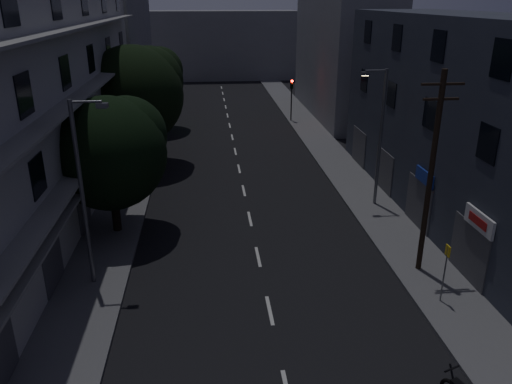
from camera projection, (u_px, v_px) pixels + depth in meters
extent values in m
plane|color=black|center=(239.00, 167.00, 37.26)|extent=(160.00, 160.00, 0.00)
cube|color=#565659|center=(137.00, 169.00, 36.54)|extent=(3.00, 90.00, 0.15)
cube|color=#565659|center=(337.00, 163.00, 37.94)|extent=(3.00, 90.00, 0.15)
cube|color=beige|center=(270.00, 310.00, 20.11)|extent=(0.15, 2.00, 0.01)
cube|color=beige|center=(258.00, 257.00, 24.28)|extent=(0.15, 2.00, 0.01)
cube|color=beige|center=(250.00, 219.00, 28.45)|extent=(0.15, 2.00, 0.01)
cube|color=beige|center=(244.00, 190.00, 32.63)|extent=(0.15, 2.00, 0.01)
cube|color=beige|center=(239.00, 169.00, 36.80)|extent=(0.15, 2.00, 0.01)
cube|color=beige|center=(235.00, 151.00, 40.97)|extent=(0.15, 2.00, 0.01)
cube|color=beige|center=(232.00, 137.00, 45.14)|extent=(0.15, 2.00, 0.01)
cube|color=beige|center=(230.00, 125.00, 49.31)|extent=(0.15, 2.00, 0.01)
cube|color=beige|center=(228.00, 115.00, 53.49)|extent=(0.15, 2.00, 0.01)
cube|color=beige|center=(226.00, 107.00, 57.66)|extent=(0.15, 2.00, 0.01)
cube|color=beige|center=(224.00, 100.00, 61.83)|extent=(0.15, 2.00, 0.01)
cube|color=beige|center=(223.00, 93.00, 66.00)|extent=(0.15, 2.00, 0.01)
cube|color=beige|center=(221.00, 88.00, 70.17)|extent=(0.15, 2.00, 0.01)
cube|color=#B0AFAA|center=(26.00, 92.00, 27.11)|extent=(6.00, 36.00, 14.00)
cube|color=black|center=(50.00, 248.00, 20.86)|extent=(0.06, 1.60, 1.60)
cube|color=black|center=(82.00, 195.00, 26.43)|extent=(0.06, 1.60, 1.60)
cube|color=black|center=(103.00, 161.00, 31.99)|extent=(0.06, 1.60, 1.60)
cube|color=black|center=(118.00, 137.00, 37.55)|extent=(0.06, 1.60, 1.60)
cube|color=black|center=(129.00, 119.00, 43.11)|extent=(0.06, 1.60, 1.60)
cube|color=black|center=(38.00, 176.00, 19.70)|extent=(0.06, 1.60, 1.60)
cube|color=black|center=(74.00, 137.00, 25.27)|extent=(0.06, 1.60, 1.60)
cube|color=black|center=(97.00, 112.00, 30.83)|extent=(0.06, 1.60, 1.60)
cube|color=black|center=(113.00, 94.00, 36.39)|extent=(0.06, 1.60, 1.60)
cube|color=black|center=(125.00, 82.00, 41.95)|extent=(0.06, 1.60, 1.60)
cube|color=black|center=(24.00, 95.00, 18.54)|extent=(0.06, 1.60, 1.60)
cube|color=black|center=(65.00, 72.00, 24.10)|extent=(0.06, 1.60, 1.60)
cube|color=black|center=(91.00, 59.00, 29.67)|extent=(0.06, 1.60, 1.60)
cube|color=black|center=(108.00, 49.00, 35.23)|extent=(0.06, 1.60, 1.60)
cube|color=black|center=(121.00, 42.00, 40.79)|extent=(0.06, 1.60, 1.60)
cube|color=black|center=(9.00, 3.00, 17.38)|extent=(0.06, 1.60, 1.60)
cube|color=black|center=(56.00, 2.00, 22.94)|extent=(0.06, 1.60, 1.60)
cube|color=black|center=(84.00, 1.00, 28.50)|extent=(0.06, 1.60, 1.60)
cube|color=black|center=(103.00, 1.00, 34.07)|extent=(0.06, 1.60, 1.60)
cube|color=black|center=(117.00, 0.00, 39.63)|extent=(0.06, 1.60, 1.60)
cube|color=gray|center=(98.00, 143.00, 28.53)|extent=(1.00, 32.40, 0.12)
cube|color=gray|center=(91.00, 87.00, 27.37)|extent=(1.00, 32.40, 0.12)
cube|color=gray|center=(84.00, 26.00, 26.20)|extent=(1.00, 32.40, 0.12)
cube|color=gray|center=(98.00, 158.00, 28.84)|extent=(0.80, 32.40, 0.12)
cube|color=#424247|center=(52.00, 260.00, 21.08)|extent=(0.06, 2.40, 2.40)
cube|color=#424247|center=(84.00, 206.00, 26.65)|extent=(0.06, 2.40, 2.40)
cube|color=#424247|center=(104.00, 170.00, 32.21)|extent=(0.06, 2.40, 2.40)
cube|color=#424247|center=(119.00, 145.00, 37.77)|extent=(0.06, 2.40, 2.40)
cube|color=#424247|center=(129.00, 126.00, 43.33)|extent=(0.06, 2.40, 2.40)
cube|color=#2D313D|center=(479.00, 126.00, 26.19)|extent=(6.00, 28.00, 11.00)
cube|color=black|center=(488.00, 143.00, 20.06)|extent=(0.06, 1.40, 1.50)
cube|color=black|center=(430.00, 114.00, 25.15)|extent=(0.06, 1.40, 1.50)
cube|color=black|center=(391.00, 94.00, 30.25)|extent=(0.06, 1.40, 1.50)
cube|color=black|center=(364.00, 81.00, 35.35)|extent=(0.06, 1.40, 1.50)
cube|color=black|center=(502.00, 59.00, 18.86)|extent=(0.06, 1.40, 1.50)
cube|color=black|center=(439.00, 46.00, 23.96)|extent=(0.06, 1.40, 1.50)
cube|color=black|center=(397.00, 38.00, 29.06)|extent=(0.06, 1.40, 1.50)
cube|color=black|center=(368.00, 32.00, 34.15)|extent=(0.06, 1.40, 1.50)
cube|color=#424247|center=(469.00, 251.00, 21.83)|extent=(0.06, 3.00, 2.60)
cube|color=#424247|center=(418.00, 204.00, 26.93)|extent=(0.06, 3.00, 2.60)
cube|color=#424247|center=(384.00, 171.00, 32.03)|extent=(0.06, 3.00, 2.60)
cube|color=#424247|center=(359.00, 147.00, 37.13)|extent=(0.06, 3.00, 2.60)
cube|color=silver|center=(479.00, 221.00, 20.75)|extent=(0.12, 2.20, 0.80)
cube|color=#B21414|center=(477.00, 221.00, 20.74)|extent=(0.02, 1.40, 0.36)
cube|color=navy|center=(425.00, 177.00, 25.85)|extent=(0.12, 2.00, 0.70)
cube|color=slate|center=(114.00, 35.00, 54.56)|extent=(6.00, 20.00, 16.00)
cube|color=slate|center=(342.00, 52.00, 51.79)|extent=(6.00, 20.00, 13.00)
cube|color=slate|center=(218.00, 45.00, 77.17)|extent=(24.00, 8.00, 10.00)
cylinder|color=black|center=(114.00, 196.00, 26.08)|extent=(0.44, 0.44, 3.88)
sphere|color=black|center=(109.00, 153.00, 25.24)|extent=(5.82, 5.82, 5.82)
sphere|color=black|center=(128.00, 135.00, 25.73)|extent=(4.07, 4.07, 4.07)
sphere|color=black|center=(91.00, 149.00, 24.47)|extent=(3.78, 3.78, 3.78)
cylinder|color=black|center=(137.00, 134.00, 36.46)|extent=(0.44, 0.44, 4.68)
sphere|color=black|center=(134.00, 95.00, 35.44)|extent=(7.04, 7.04, 7.04)
sphere|color=black|center=(149.00, 81.00, 36.04)|extent=(4.93, 4.93, 4.93)
sphere|color=black|center=(119.00, 90.00, 34.52)|extent=(4.58, 4.58, 4.58)
cylinder|color=black|center=(151.00, 107.00, 46.71)|extent=(0.44, 0.44, 4.15)
sphere|color=black|center=(149.00, 80.00, 45.80)|extent=(6.20, 6.20, 6.20)
sphere|color=black|center=(160.00, 70.00, 46.33)|extent=(4.34, 4.34, 4.34)
sphere|color=black|center=(139.00, 76.00, 44.98)|extent=(4.03, 4.03, 4.03)
cylinder|color=black|center=(291.00, 105.00, 50.09)|extent=(0.12, 0.12, 3.20)
cube|color=black|center=(292.00, 84.00, 49.34)|extent=(0.28, 0.22, 0.90)
sphere|color=#FF0C05|center=(292.00, 81.00, 49.08)|extent=(0.22, 0.22, 0.22)
sphere|color=#3F330C|center=(292.00, 84.00, 49.19)|extent=(0.22, 0.22, 0.22)
sphere|color=black|center=(292.00, 87.00, 49.30)|extent=(0.22, 0.22, 0.22)
cylinder|color=black|center=(164.00, 105.00, 50.14)|extent=(0.12, 0.12, 3.20)
cube|color=black|center=(163.00, 84.00, 49.39)|extent=(0.28, 0.22, 0.90)
sphere|color=black|center=(162.00, 81.00, 49.13)|extent=(0.22, 0.22, 0.22)
sphere|color=#3F330C|center=(162.00, 84.00, 49.24)|extent=(0.22, 0.22, 0.22)
sphere|color=#0CFF26|center=(163.00, 87.00, 49.35)|extent=(0.22, 0.22, 0.22)
cylinder|color=slate|center=(82.00, 197.00, 20.46)|extent=(0.18, 0.18, 8.00)
cylinder|color=slate|center=(86.00, 102.00, 19.10)|extent=(1.20, 0.10, 0.10)
cube|color=slate|center=(102.00, 105.00, 19.21)|extent=(0.45, 0.25, 0.18)
cube|color=#4C4C4C|center=(102.00, 108.00, 19.25)|extent=(0.35, 0.18, 0.04)
cylinder|color=slate|center=(380.00, 139.00, 28.80)|extent=(0.18, 0.18, 8.00)
cylinder|color=slate|center=(376.00, 71.00, 27.33)|extent=(1.20, 0.10, 0.10)
cube|color=slate|center=(365.00, 73.00, 27.33)|extent=(0.45, 0.25, 0.18)
cube|color=#FFD88C|center=(365.00, 75.00, 27.37)|extent=(0.35, 0.18, 0.04)
cylinder|color=slate|center=(140.00, 103.00, 38.71)|extent=(0.18, 0.18, 8.00)
cylinder|color=slate|center=(143.00, 51.00, 37.35)|extent=(1.20, 0.10, 0.10)
cube|color=slate|center=(151.00, 53.00, 37.47)|extent=(0.45, 0.25, 0.18)
cube|color=#4C4C4C|center=(152.00, 54.00, 37.50)|extent=(0.35, 0.18, 0.04)
cylinder|color=black|center=(431.00, 176.00, 21.33)|extent=(0.24, 0.24, 9.00)
cube|color=black|center=(443.00, 84.00, 19.92)|extent=(1.80, 0.10, 0.10)
cube|color=black|center=(441.00, 99.00, 20.13)|extent=(1.50, 0.10, 0.10)
cylinder|color=#595B60|center=(444.00, 274.00, 20.05)|extent=(0.06, 0.06, 2.50)
cube|color=yellow|center=(448.00, 251.00, 19.67)|extent=(0.05, 0.35, 0.45)
cylinder|color=black|center=(453.00, 380.00, 15.31)|extent=(0.22, 0.47, 0.92)
cube|color=black|center=(452.00, 369.00, 15.29)|extent=(0.58, 0.25, 0.04)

